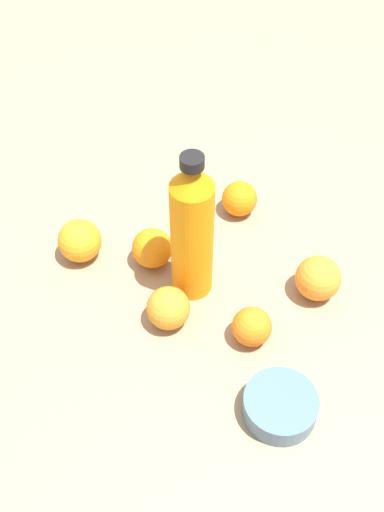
# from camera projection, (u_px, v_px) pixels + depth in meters

# --- Properties ---
(ground_plane) EXTENTS (2.40, 2.40, 0.00)m
(ground_plane) POSITION_uv_depth(u_px,v_px,m) (179.00, 266.00, 1.15)
(ground_plane) COLOR #9E7F60
(water_bottle) EXTENTS (0.07, 0.07, 0.30)m
(water_bottle) POSITION_uv_depth(u_px,v_px,m) (192.00, 231.00, 1.02)
(water_bottle) COLOR orange
(water_bottle) RESTS_ON ground_plane
(orange_0) EXTENTS (0.07, 0.07, 0.07)m
(orange_0) POSITION_uv_depth(u_px,v_px,m) (152.00, 248.00, 1.13)
(orange_0) COLOR orange
(orange_0) RESTS_ON ground_plane
(orange_1) EXTENTS (0.07, 0.07, 0.07)m
(orange_1) POSITION_uv_depth(u_px,v_px,m) (251.00, 327.00, 1.03)
(orange_1) COLOR orange
(orange_1) RESTS_ON ground_plane
(orange_2) EXTENTS (0.07, 0.07, 0.07)m
(orange_2) POSITION_uv_depth(u_px,v_px,m) (168.00, 308.00, 1.05)
(orange_2) COLOR orange
(orange_2) RESTS_ON ground_plane
(orange_3) EXTENTS (0.08, 0.08, 0.08)m
(orange_3) POSITION_uv_depth(u_px,v_px,m) (80.00, 241.00, 1.14)
(orange_3) COLOR orange
(orange_3) RESTS_ON ground_plane
(orange_4) EXTENTS (0.08, 0.08, 0.08)m
(orange_4) POSITION_uv_depth(u_px,v_px,m) (318.00, 278.00, 1.08)
(orange_4) COLOR orange
(orange_4) RESTS_ON ground_plane
(orange_5) EXTENTS (0.07, 0.07, 0.07)m
(orange_5) POSITION_uv_depth(u_px,v_px,m) (239.00, 199.00, 1.22)
(orange_5) COLOR orange
(orange_5) RESTS_ON ground_plane
(ceramic_bowl) EXTENTS (0.11, 0.11, 0.04)m
(ceramic_bowl) POSITION_uv_depth(u_px,v_px,m) (280.00, 406.00, 0.95)
(ceramic_bowl) COLOR slate
(ceramic_bowl) RESTS_ON ground_plane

